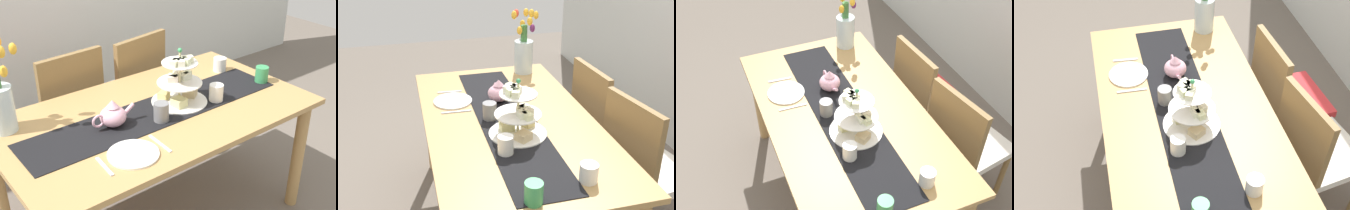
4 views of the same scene
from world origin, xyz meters
The scene contains 14 objects.
dining_table centered at (0.00, 0.00, 0.63)m, with size 1.63×0.91×0.73m.
chair_left centered at (-0.20, 0.68, 0.50)m, with size 0.45×0.45×0.91m.
chair_right centered at (0.28, 0.69, 0.50)m, with size 0.49×0.49×0.91m.
table_runner centered at (0.00, -0.02, 0.73)m, with size 1.45×0.31×0.00m, color black.
tiered_cake_stand centered at (0.16, 0.00, 0.83)m, with size 0.30×0.30×0.30m.
teapot centered at (-0.25, 0.00, 0.79)m, with size 0.24×0.13×0.14m.
tulip_vase centered at (-0.69, 0.28, 0.89)m, with size 0.24×0.21×0.45m.
cream_jug centered at (0.62, 0.18, 0.77)m, with size 0.08×0.08×0.09m, color white.
dinner_plate_left centered at (-0.32, -0.27, 0.73)m, with size 0.23×0.23×0.01m, color white.
fork_left centered at (-0.46, -0.27, 0.73)m, with size 0.02×0.15×0.01m, color silver.
knife_left centered at (-0.17, -0.27, 0.73)m, with size 0.01×0.17×0.01m, color silver.
mug_grey centered at (-0.04, -0.10, 0.78)m, with size 0.08×0.08×0.10m, color slate.
mug_white_text centered at (0.32, -0.11, 0.77)m, with size 0.08×0.08×0.10m, color white.
mug_orange centered at (0.70, -0.09, 0.77)m, with size 0.08×0.08×0.10m, color #389356.
Camera 2 is at (1.96, -0.53, 1.79)m, focal length 44.72 mm.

